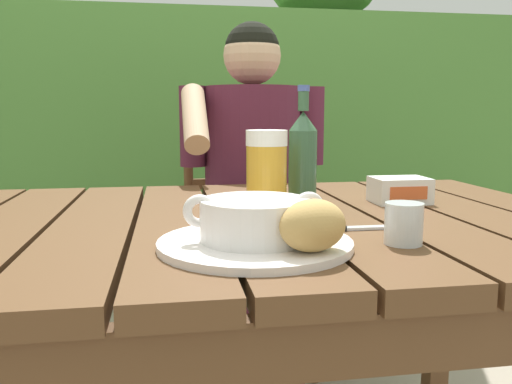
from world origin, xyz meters
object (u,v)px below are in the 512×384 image
soup_bowl (255,218)px  bread_roll (313,225)px  beer_bottle (303,160)px  butter_tub (400,190)px  person_eating (253,177)px  water_glass_small (404,224)px  beer_glass (267,174)px  table_knife (343,228)px  serving_plate (255,244)px  chair_near_diner (246,230)px

soup_bowl → bread_roll: size_ratio=1.76×
beer_bottle → butter_tub: (0.25, 0.07, -0.08)m
person_eating → soup_bowl: bearing=-99.0°
water_glass_small → person_eating: bearing=94.9°
person_eating → beer_bottle: (-0.01, -0.67, 0.12)m
beer_glass → table_knife: bearing=-48.8°
person_eating → beer_glass: size_ratio=7.19×
soup_bowl → table_knife: size_ratio=1.31×
bread_roll → beer_glass: beer_glass is taller
person_eating → table_knife: person_eating is taller
beer_bottle → water_glass_small: size_ratio=3.94×
serving_plate → butter_tub: 0.52m
person_eating → beer_glass: person_eating is taller
chair_near_diner → table_knife: bearing=-89.0°
bread_roll → water_glass_small: 0.18m
chair_near_diner → beer_bottle: size_ratio=3.99×
bread_roll → beer_glass: (-0.01, 0.30, 0.04)m
beer_glass → butter_tub: (0.33, 0.12, -0.06)m
butter_tub → beer_bottle: bearing=-163.8°
bread_roll → butter_tub: (0.32, 0.42, -0.02)m
person_eating → beer_glass: (-0.09, -0.72, 0.09)m
water_glass_small → table_knife: (-0.06, 0.11, -0.03)m
water_glass_small → bread_roll: bearing=-159.2°
soup_bowl → beer_glass: bearing=75.0°
chair_near_diner → table_knife: (0.02, -1.05, 0.24)m
person_eating → butter_tub: bearing=-68.3°
chair_near_diner → bread_roll: size_ratio=8.35×
chair_near_diner → person_eating: size_ratio=0.84×
beer_glass → table_knife: (0.11, -0.13, -0.08)m
beer_bottle → table_knife: beer_bottle is taller
person_eating → table_knife: 0.85m
serving_plate → beer_glass: size_ratio=1.75×
serving_plate → beer_bottle: beer_bottle is taller
bread_roll → table_knife: size_ratio=0.74×
person_eating → butter_tub: (0.24, -0.60, 0.04)m
chair_near_diner → water_glass_small: size_ratio=15.74×
soup_bowl → water_glass_small: soup_bowl is taller
soup_bowl → water_glass_small: 0.23m
serving_plate → beer_bottle: size_ratio=1.16×
serving_plate → water_glass_small: bearing=-4.3°
bread_roll → butter_tub: bread_roll is taller
soup_bowl → bread_roll: bearing=-49.4°
chair_near_diner → soup_bowl: bearing=-97.6°
serving_plate → table_knife: serving_plate is taller
table_knife → soup_bowl: bearing=-152.2°
bread_roll → chair_near_diner: bearing=86.1°
soup_bowl → water_glass_small: bearing=-4.3°
butter_tub → table_knife: bearing=-130.9°
beer_bottle → table_knife: (0.03, -0.18, -0.10)m
water_glass_small → butter_tub: bearing=66.3°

